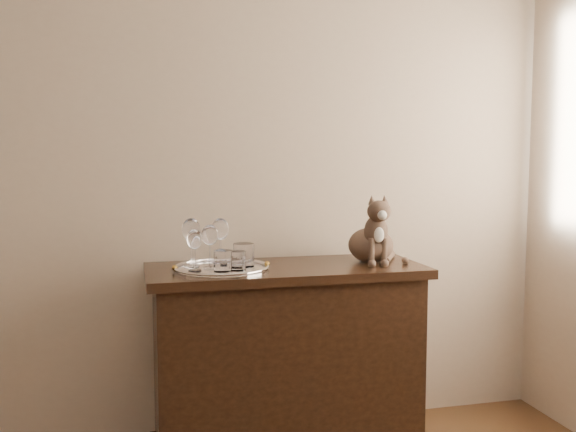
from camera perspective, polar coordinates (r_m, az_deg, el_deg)
name	(u,v)px	position (r m, az deg, el deg)	size (l,w,h in m)	color
wall_back	(141,151)	(2.99, -12.96, 5.66)	(4.00, 0.10, 2.70)	tan
sideboard	(286,361)	(2.90, -0.20, -12.77)	(1.20, 0.50, 0.85)	black
tray	(222,269)	(2.71, -5.90, -4.72)	(0.40, 0.40, 0.01)	silver
wine_glass_a	(191,242)	(2.76, -8.59, -2.33)	(0.08, 0.08, 0.21)	white
wine_glass_b	(220,241)	(2.81, -6.04, -2.23)	(0.08, 0.08, 0.20)	silver
wine_glass_c	(195,250)	(2.65, -8.30, -3.02)	(0.07, 0.07, 0.17)	silver
wine_glass_d	(210,246)	(2.71, -6.95, -2.70)	(0.07, 0.07, 0.18)	white
tumbler_a	(237,261)	(2.65, -4.55, -3.99)	(0.07, 0.07, 0.08)	silver
tumbler_b	(223,261)	(2.63, -5.80, -3.99)	(0.08, 0.08, 0.09)	silver
tumbler_c	(244,255)	(2.73, -3.96, -3.49)	(0.09, 0.09, 0.10)	white
cat	(371,228)	(2.90, 7.38, -1.06)	(0.31, 0.29, 0.31)	brown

